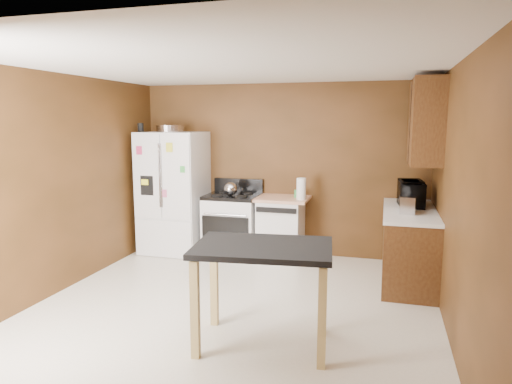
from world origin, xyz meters
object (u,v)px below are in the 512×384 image
at_px(roasting_pan, 170,128).
at_px(refrigerator, 174,193).
at_px(microwave, 411,195).
at_px(gas_range, 233,224).
at_px(dishwasher, 281,227).
at_px(island, 263,261).
at_px(green_canister, 297,194).
at_px(kettle, 231,189).
at_px(paper_towel, 301,189).
at_px(pen_cup, 141,128).
at_px(toaster, 409,204).

bearing_deg(roasting_pan, refrigerator, -40.86).
relative_size(microwave, gas_range, 0.48).
height_order(roasting_pan, dishwasher, roasting_pan).
xyz_separation_m(gas_range, island, (1.14, -2.53, 0.30)).
bearing_deg(island, microwave, 60.31).
bearing_deg(green_canister, roasting_pan, -176.55).
bearing_deg(gas_range, kettle, -89.14).
distance_m(paper_towel, island, 2.46).
xyz_separation_m(pen_cup, green_canister, (2.29, 0.28, -0.92)).
bearing_deg(kettle, roasting_pan, 175.84).
bearing_deg(island, gas_range, 114.20).
xyz_separation_m(roasting_pan, microwave, (3.41, -0.21, -0.81)).
distance_m(pen_cup, green_canister, 2.48).
relative_size(roasting_pan, kettle, 2.09).
relative_size(toaster, gas_range, 0.25).
bearing_deg(roasting_pan, island, -50.18).
bearing_deg(roasting_pan, paper_towel, -1.92).
height_order(pen_cup, kettle, pen_cup).
bearing_deg(microwave, pen_cup, 84.18).
bearing_deg(gas_range, toaster, -16.09).
height_order(dishwasher, island, island).
bearing_deg(green_canister, microwave, -12.00).
relative_size(kettle, toaster, 0.70).
xyz_separation_m(kettle, island, (1.14, -2.44, -0.23)).
bearing_deg(paper_towel, dishwasher, 159.99).
distance_m(kettle, refrigerator, 0.92).
height_order(roasting_pan, paper_towel, roasting_pan).
distance_m(paper_towel, refrigerator, 1.94).
bearing_deg(toaster, refrigerator, 178.62).
height_order(green_canister, toaster, toaster).
bearing_deg(paper_towel, refrigerator, 179.22).
relative_size(kettle, gas_range, 0.17).
xyz_separation_m(pen_cup, refrigerator, (0.44, 0.13, -0.96)).
distance_m(toaster, island, 2.25).
bearing_deg(kettle, dishwasher, 9.06).
bearing_deg(pen_cup, toaster, -7.70).
xyz_separation_m(paper_towel, green_canister, (-0.08, 0.18, -0.10)).
bearing_deg(kettle, gas_range, 90.86).
relative_size(roasting_pan, pen_cup, 3.09).
bearing_deg(paper_towel, roasting_pan, 178.08).
height_order(paper_towel, dishwasher, paper_towel).
relative_size(toaster, microwave, 0.52).
distance_m(gas_range, dishwasher, 0.72).
relative_size(kettle, refrigerator, 0.11).
height_order(green_canister, refrigerator, refrigerator).
xyz_separation_m(toaster, dishwasher, (-1.69, 0.72, -0.55)).
bearing_deg(refrigerator, dishwasher, 2.98).
bearing_deg(refrigerator, green_canister, 4.77).
height_order(roasting_pan, pen_cup, pen_cup).
bearing_deg(refrigerator, microwave, -2.84).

